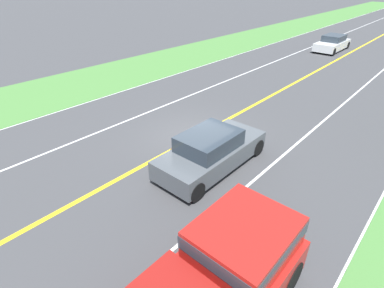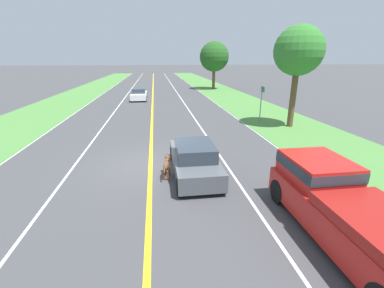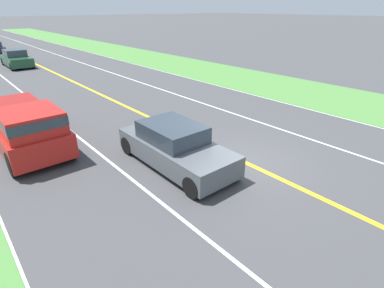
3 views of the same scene
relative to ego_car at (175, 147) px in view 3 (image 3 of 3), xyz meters
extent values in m
plane|color=#424244|center=(-1.88, 1.27, -0.65)|extent=(400.00, 400.00, 0.00)
cube|color=yellow|center=(-1.88, 1.27, -0.65)|extent=(0.18, 160.00, 0.01)
cube|color=white|center=(5.12, 1.27, -0.65)|extent=(0.14, 160.00, 0.01)
cube|color=white|center=(-8.88, 1.27, -0.65)|extent=(0.14, 160.00, 0.01)
cube|color=white|center=(1.62, 1.27, -0.65)|extent=(0.10, 160.00, 0.01)
cube|color=white|center=(-5.38, 1.27, -0.65)|extent=(0.10, 160.00, 0.01)
cube|color=#4C843D|center=(-11.88, 1.27, -0.64)|extent=(6.00, 160.00, 0.03)
cube|color=#51565B|center=(0.00, 0.04, -0.14)|extent=(1.77, 4.39, 0.68)
cube|color=#2D3842|center=(0.00, -0.13, 0.48)|extent=(1.52, 2.11, 0.55)
cylinder|color=black|center=(0.80, 1.82, -0.33)|extent=(0.22, 0.64, 0.64)
cylinder|color=black|center=(0.80, -1.73, -0.33)|extent=(0.22, 0.64, 0.64)
cylinder|color=black|center=(-0.80, 1.82, -0.33)|extent=(0.22, 0.64, 0.64)
cylinder|color=black|center=(-0.80, -1.73, -0.33)|extent=(0.22, 0.64, 0.64)
ellipsoid|color=brown|center=(-1.20, -0.19, -0.12)|extent=(0.35, 0.73, 0.29)
cylinder|color=brown|center=(-1.08, 0.04, -0.46)|extent=(0.08, 0.08, 0.39)
cylinder|color=brown|center=(-1.17, -0.44, -0.46)|extent=(0.08, 0.08, 0.39)
cylinder|color=brown|center=(-1.23, 0.07, -0.46)|extent=(0.08, 0.08, 0.39)
cylinder|color=brown|center=(-1.32, -0.41, -0.46)|extent=(0.08, 0.08, 0.39)
cylinder|color=brown|center=(-1.14, 0.10, 0.00)|extent=(0.18, 0.21, 0.19)
sphere|color=brown|center=(-1.12, 0.23, 0.06)|extent=(0.28, 0.28, 0.24)
ellipsoid|color=#331E14|center=(-1.09, 0.39, 0.05)|extent=(0.13, 0.13, 0.09)
cone|color=#55301C|center=(-1.06, 0.20, 0.15)|extent=(0.09, 0.09, 0.11)
cone|color=#55301C|center=(-1.19, 0.23, 0.15)|extent=(0.09, 0.09, 0.11)
cylinder|color=brown|center=(-1.28, -0.64, -0.07)|extent=(0.10, 0.27, 0.26)
cube|color=red|center=(3.40, -4.83, 0.01)|extent=(1.96, 5.45, 0.84)
cube|color=red|center=(3.40, -3.25, 0.79)|extent=(1.73, 2.06, 0.71)
cube|color=#2D3842|center=(3.40, -3.25, 0.89)|extent=(1.75, 2.08, 0.31)
cube|color=maroon|center=(3.40, -5.97, 0.58)|extent=(1.92, 3.10, 0.29)
cylinder|color=black|center=(4.29, -2.67, -0.25)|extent=(0.22, 0.81, 0.81)
cylinder|color=black|center=(2.50, -2.67, -0.25)|extent=(0.22, 0.81, 0.81)
cylinder|color=black|center=(2.50, -6.99, -0.25)|extent=(0.22, 0.81, 0.81)
cube|color=#1E472D|center=(-0.32, -23.35, -0.12)|extent=(1.79, 4.39, 0.71)
cube|color=#2D3842|center=(-0.32, -23.52, 0.52)|extent=(1.54, 2.11, 0.57)
cylinder|color=black|center=(0.49, -21.56, -0.34)|extent=(0.22, 0.63, 0.63)
cylinder|color=black|center=(0.49, -25.13, -0.34)|extent=(0.22, 0.63, 0.63)
cylinder|color=black|center=(-1.12, -21.56, -0.34)|extent=(0.22, 0.63, 0.63)
cylinder|color=black|center=(-1.12, -25.13, -0.34)|extent=(0.22, 0.63, 0.63)
cylinder|color=black|center=(-1.08, -32.46, -0.34)|extent=(0.22, 0.63, 0.63)
camera|label=1|loc=(5.46, -7.18, 5.46)|focal=28.00mm
camera|label=2|loc=(-1.51, -9.97, 4.06)|focal=24.00mm
camera|label=3|loc=(5.29, 7.12, 4.15)|focal=28.00mm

